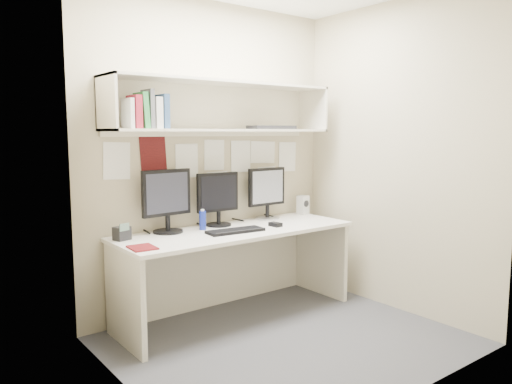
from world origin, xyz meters
TOP-DOWN VIEW (x-y plane):
  - floor at (0.00, 0.00)m, footprint 2.40×2.00m
  - wall_back at (0.00, 1.00)m, footprint 2.40×0.02m
  - wall_front at (0.00, -1.00)m, footprint 2.40×0.02m
  - wall_left at (-1.20, 0.00)m, footprint 0.02×2.00m
  - wall_right at (1.20, 0.00)m, footprint 0.02×2.00m
  - desk at (0.00, 0.65)m, footprint 2.00×0.70m
  - overhead_hutch at (0.00, 0.86)m, footprint 2.00×0.38m
  - pinned_papers at (0.00, 0.99)m, footprint 1.92×0.01m
  - monitor_left at (-0.51, 0.87)m, footprint 0.43×0.23m
  - monitor_center at (-0.03, 0.87)m, footprint 0.39×0.21m
  - monitor_right at (0.50, 0.87)m, footprint 0.40×0.22m
  - keyboard at (-0.08, 0.55)m, footprint 0.47×0.21m
  - mouse at (0.33, 0.54)m, footprint 0.08×0.11m
  - speaker at (0.94, 0.86)m, footprint 0.10×0.10m
  - blue_bottle at (-0.23, 0.79)m, footprint 0.05×0.05m
  - maroon_notebook at (-0.90, 0.48)m, footprint 0.18×0.21m
  - desk_phone at (-0.90, 0.82)m, footprint 0.13×0.12m
  - book_stack at (-0.71, 0.75)m, footprint 0.30×0.17m
  - hutch_tray at (0.47, 0.77)m, footprint 0.44×0.17m

SIDE VIEW (x-z plane):
  - floor at x=0.00m, z-range -0.01..0.01m
  - desk at x=0.00m, z-range 0.00..0.73m
  - maroon_notebook at x=-0.90m, z-range 0.73..0.74m
  - keyboard at x=-0.08m, z-range 0.73..0.75m
  - mouse at x=0.33m, z-range 0.73..0.76m
  - desk_phone at x=-0.90m, z-range 0.72..0.85m
  - blue_bottle at x=-0.23m, z-range 0.73..0.89m
  - speaker at x=0.94m, z-range 0.73..0.91m
  - monitor_center at x=-0.03m, z-range 0.75..1.20m
  - monitor_right at x=0.50m, z-range 0.75..1.22m
  - monitor_left at x=-0.51m, z-range 0.75..1.25m
  - pinned_papers at x=0.00m, z-range 1.01..1.49m
  - wall_back at x=0.00m, z-range 0.00..2.60m
  - wall_front at x=0.00m, z-range 0.00..2.60m
  - wall_left at x=-1.20m, z-range 0.00..2.60m
  - wall_right at x=1.20m, z-range 0.00..2.60m
  - hutch_tray at x=0.47m, z-range 1.54..1.57m
  - book_stack at x=-0.71m, z-range 1.52..1.80m
  - overhead_hutch at x=0.00m, z-range 1.52..1.92m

